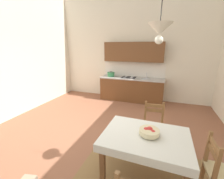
# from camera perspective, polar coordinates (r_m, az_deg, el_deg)

# --- Properties ---
(ground_plane) EXTENTS (6.38, 6.51, 0.10)m
(ground_plane) POSITION_cam_1_polar(r_m,az_deg,el_deg) (3.67, -3.38, -18.36)
(ground_plane) COLOR #935B42
(wall_back) EXTENTS (6.38, 0.12, 4.27)m
(wall_back) POSITION_cam_1_polar(r_m,az_deg,el_deg) (5.91, 8.13, 17.09)
(wall_back) COLOR silver
(wall_back) RESTS_ON ground_plane
(kitchen_cabinetry) EXTENTS (2.41, 0.63, 2.20)m
(kitchen_cabinetry) POSITION_cam_1_polar(r_m,az_deg,el_deg) (5.70, 7.65, 4.18)
(kitchen_cabinetry) COLOR brown
(kitchen_cabinetry) RESTS_ON ground_plane
(dining_table) EXTENTS (1.30, 0.96, 0.75)m
(dining_table) POSITION_cam_1_polar(r_m,az_deg,el_deg) (2.45, 12.69, -19.50)
(dining_table) COLOR brown
(dining_table) RESTS_ON ground_plane
(dining_chair_kitchen_side) EXTENTS (0.47, 0.47, 0.93)m
(dining_chair_kitchen_side) POSITION_cam_1_polar(r_m,az_deg,el_deg) (3.28, 15.76, -13.47)
(dining_chair_kitchen_side) COLOR #D1BC89
(dining_chair_kitchen_side) RESTS_ON ground_plane
(dining_chair_window_side) EXTENTS (0.43, 0.43, 0.93)m
(dining_chair_window_side) POSITION_cam_1_polar(r_m,az_deg,el_deg) (2.64, 36.55, -24.58)
(dining_chair_window_side) COLOR #D1BC89
(dining_chair_window_side) RESTS_ON ground_plane
(fruit_bowl) EXTENTS (0.30, 0.30, 0.12)m
(fruit_bowl) POSITION_cam_1_polar(r_m,az_deg,el_deg) (2.36, 14.25, -15.53)
(fruit_bowl) COLOR beige
(fruit_bowl) RESTS_ON dining_table
(pendant_lamp) EXTENTS (0.32, 0.32, 0.81)m
(pendant_lamp) POSITION_cam_1_polar(r_m,az_deg,el_deg) (2.13, 18.04, 21.30)
(pendant_lamp) COLOR black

